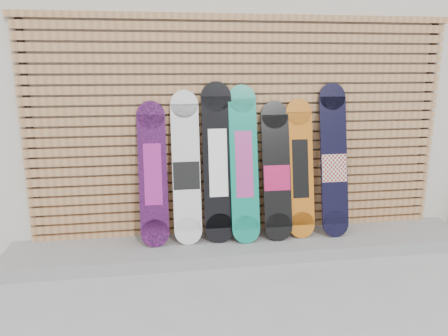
{
  "coord_description": "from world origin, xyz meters",
  "views": [
    {
      "loc": [
        -0.99,
        -3.31,
        1.84
      ],
      "look_at": [
        -0.36,
        0.75,
        0.85
      ],
      "focal_mm": 35.0,
      "sensor_mm": 36.0,
      "label": 1
    }
  ],
  "objects_px": {
    "snowboard_1": "(186,169)",
    "snowboard_2": "(218,163)",
    "snowboard_0": "(153,174)",
    "snowboard_6": "(334,161)",
    "snowboard_5": "(300,169)",
    "snowboard_4": "(277,172)",
    "snowboard_3": "(244,164)"
  },
  "relations": [
    {
      "from": "snowboard_5",
      "to": "snowboard_0",
      "type": "bearing_deg",
      "value": -179.99
    },
    {
      "from": "snowboard_3",
      "to": "snowboard_6",
      "type": "relative_size",
      "value": 0.99
    },
    {
      "from": "snowboard_1",
      "to": "snowboard_6",
      "type": "xyz_separation_m",
      "value": [
        1.49,
        -0.02,
        0.03
      ]
    },
    {
      "from": "snowboard_1",
      "to": "snowboard_4",
      "type": "xyz_separation_m",
      "value": [
        0.89,
        -0.03,
        -0.06
      ]
    },
    {
      "from": "snowboard_5",
      "to": "snowboard_6",
      "type": "relative_size",
      "value": 0.9
    },
    {
      "from": "snowboard_4",
      "to": "snowboard_6",
      "type": "height_order",
      "value": "snowboard_6"
    },
    {
      "from": "snowboard_3",
      "to": "snowboard_4",
      "type": "xyz_separation_m",
      "value": [
        0.33,
        0.0,
        -0.09
      ]
    },
    {
      "from": "snowboard_0",
      "to": "snowboard_6",
      "type": "xyz_separation_m",
      "value": [
        1.81,
        -0.02,
        0.07
      ]
    },
    {
      "from": "snowboard_0",
      "to": "snowboard_5",
      "type": "bearing_deg",
      "value": 0.01
    },
    {
      "from": "snowboard_3",
      "to": "snowboard_6",
      "type": "bearing_deg",
      "value": 0.29
    },
    {
      "from": "snowboard_3",
      "to": "snowboard_6",
      "type": "xyz_separation_m",
      "value": [
        0.93,
        0.0,
        -0.01
      ]
    },
    {
      "from": "snowboard_1",
      "to": "snowboard_5",
      "type": "distance_m",
      "value": 1.15
    },
    {
      "from": "snowboard_1",
      "to": "snowboard_2",
      "type": "bearing_deg",
      "value": -0.07
    },
    {
      "from": "snowboard_2",
      "to": "snowboard_5",
      "type": "distance_m",
      "value": 0.84
    },
    {
      "from": "snowboard_2",
      "to": "snowboard_5",
      "type": "bearing_deg",
      "value": -0.28
    },
    {
      "from": "snowboard_4",
      "to": "snowboard_0",
      "type": "bearing_deg",
      "value": 179.04
    },
    {
      "from": "snowboard_2",
      "to": "snowboard_4",
      "type": "relative_size",
      "value": 1.14
    },
    {
      "from": "snowboard_6",
      "to": "snowboard_1",
      "type": "bearing_deg",
      "value": 179.15
    },
    {
      "from": "snowboard_5",
      "to": "snowboard_6",
      "type": "distance_m",
      "value": 0.35
    },
    {
      "from": "snowboard_2",
      "to": "snowboard_6",
      "type": "distance_m",
      "value": 1.18
    },
    {
      "from": "snowboard_4",
      "to": "snowboard_1",
      "type": "bearing_deg",
      "value": 178.39
    },
    {
      "from": "snowboard_2",
      "to": "snowboard_3",
      "type": "distance_m",
      "value": 0.25
    },
    {
      "from": "snowboard_1",
      "to": "snowboard_4",
      "type": "height_order",
      "value": "snowboard_1"
    },
    {
      "from": "snowboard_0",
      "to": "snowboard_1",
      "type": "xyz_separation_m",
      "value": [
        0.32,
        0.0,
        0.04
      ]
    },
    {
      "from": "snowboard_2",
      "to": "snowboard_6",
      "type": "xyz_separation_m",
      "value": [
        1.18,
        -0.02,
        -0.02
      ]
    },
    {
      "from": "snowboard_4",
      "to": "snowboard_5",
      "type": "distance_m",
      "value": 0.25
    },
    {
      "from": "snowboard_0",
      "to": "snowboard_2",
      "type": "distance_m",
      "value": 0.64
    },
    {
      "from": "snowboard_0",
      "to": "snowboard_3",
      "type": "height_order",
      "value": "snowboard_3"
    },
    {
      "from": "snowboard_3",
      "to": "snowboard_5",
      "type": "distance_m",
      "value": 0.59
    },
    {
      "from": "snowboard_0",
      "to": "snowboard_3",
      "type": "relative_size",
      "value": 0.9
    },
    {
      "from": "snowboard_1",
      "to": "snowboard_6",
      "type": "bearing_deg",
      "value": -0.85
    },
    {
      "from": "snowboard_1",
      "to": "snowboard_2",
      "type": "xyz_separation_m",
      "value": [
        0.31,
        -0.0,
        0.05
      ]
    }
  ]
}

